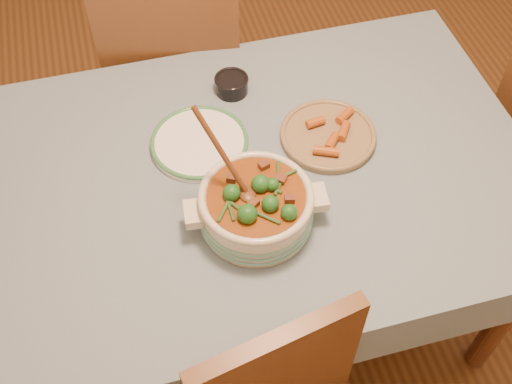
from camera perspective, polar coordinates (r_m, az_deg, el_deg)
floor at (r=2.43m, az=-1.04°, el=-9.64°), size 4.50×4.50×0.00m
dining_table at (r=1.87m, az=-1.34°, el=-0.13°), size 1.68×1.08×0.76m
stew_casserole at (r=1.64m, az=-0.01°, el=-1.17°), size 0.37×0.31×0.35m
white_plate at (r=1.86m, az=-5.04°, el=4.40°), size 0.37×0.37×0.02m
condiment_bowl at (r=2.00m, az=-2.19°, el=9.60°), size 0.13×0.13×0.06m
fried_plate at (r=1.88m, az=6.43°, el=5.12°), size 0.34×0.34×0.05m
chair_far at (r=2.40m, az=-7.33°, el=10.71°), size 0.52×0.52×0.99m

